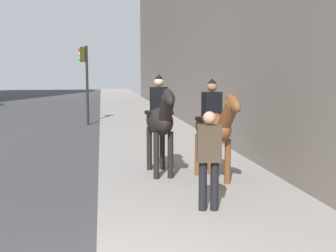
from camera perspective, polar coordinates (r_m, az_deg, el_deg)
mounted_horse_near at (r=9.54m, az=-1.09°, el=0.91°), size 2.15×0.65×2.30m
mounted_horse_far at (r=9.09m, az=6.27°, el=0.05°), size 2.15×0.78×2.22m
pedestrian_greeting at (r=7.10m, az=5.60°, el=-3.82°), size 0.32×0.43×1.70m
traffic_light_near_curb at (r=20.21m, az=-11.23°, el=7.20°), size 0.20×0.44×3.72m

